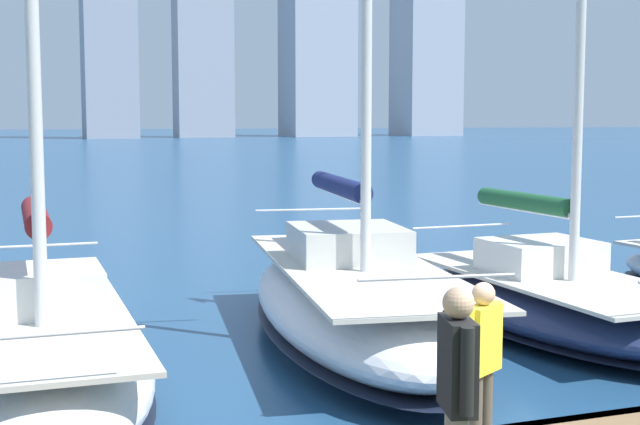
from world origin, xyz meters
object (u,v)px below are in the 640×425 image
at_px(sailboat_navy, 355,299).
at_px(sailboat_maroon, 42,352).
at_px(sailboat_forest, 552,297).
at_px(person_black_shirt, 457,381).
at_px(person_yellow_shirt, 482,350).

bearing_deg(sailboat_navy, sailboat_maroon, 19.11).
xyz_separation_m(sailboat_forest, person_black_shirt, (5.59, 6.91, 1.08)).
xyz_separation_m(sailboat_forest, person_yellow_shirt, (4.71, 5.76, 0.95)).
bearing_deg(person_yellow_shirt, person_black_shirt, 52.43).
distance_m(sailboat_forest, person_yellow_shirt, 7.50).
relative_size(sailboat_navy, sailboat_maroon, 0.76).
height_order(sailboat_navy, sailboat_maroon, sailboat_maroon).
relative_size(sailboat_forest, person_yellow_shirt, 6.64).
relative_size(person_black_shirt, person_yellow_shirt, 1.14).
bearing_deg(sailboat_maroon, person_yellow_shirt, 128.68).
height_order(sailboat_maroon, person_black_shirt, sailboat_maroon).
xyz_separation_m(sailboat_forest, sailboat_maroon, (8.32, 1.25, 0.13)).
bearing_deg(person_black_shirt, sailboat_maroon, -64.29).
height_order(sailboat_forest, sailboat_navy, sailboat_forest).
bearing_deg(sailboat_forest, sailboat_maroon, 8.56).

